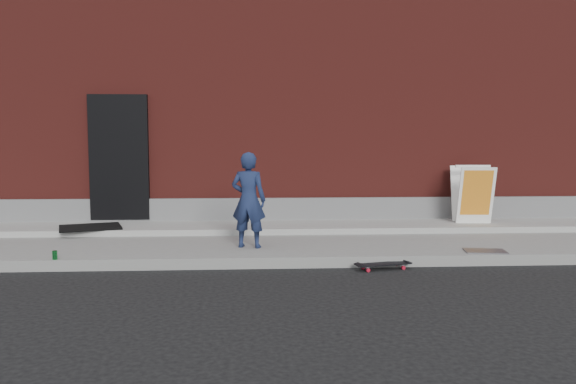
{
  "coord_description": "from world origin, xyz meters",
  "views": [
    {
      "loc": [
        -0.14,
        -7.32,
        1.68
      ],
      "look_at": [
        0.32,
        0.8,
        0.95
      ],
      "focal_mm": 35.0,
      "sensor_mm": 36.0,
      "label": 1
    }
  ],
  "objects": [
    {
      "name": "skateboard",
      "position": [
        1.53,
        -0.12,
        0.07
      ],
      "size": [
        0.76,
        0.36,
        0.08
      ],
      "color": "#AF1126",
      "rests_on": "ground"
    },
    {
      "name": "building",
      "position": [
        -0.0,
        6.99,
        2.5
      ],
      "size": [
        20.0,
        8.1,
        5.0
      ],
      "color": "maroon",
      "rests_on": "ground"
    },
    {
      "name": "doormat",
      "position": [
        -2.9,
        2.1,
        0.26
      ],
      "size": [
        1.17,
        1.05,
        0.03
      ],
      "primitive_type": "cube",
      "rotation": [
        0.0,
        0.0,
        0.32
      ],
      "color": "black",
      "rests_on": "apron"
    },
    {
      "name": "sidewalk",
      "position": [
        0.0,
        1.5,
        0.07
      ],
      "size": [
        20.0,
        3.0,
        0.15
      ],
      "primitive_type": "cube",
      "color": "slate",
      "rests_on": "ground"
    },
    {
      "name": "utility_plate",
      "position": [
        3.05,
        0.24,
        0.16
      ],
      "size": [
        0.61,
        0.44,
        0.02
      ],
      "primitive_type": "cube",
      "rotation": [
        0.0,
        0.0,
        -0.17
      ],
      "color": "#5B5B60",
      "rests_on": "sidewalk"
    },
    {
      "name": "ground",
      "position": [
        0.0,
        0.0,
        0.0
      ],
      "size": [
        80.0,
        80.0,
        0.0
      ],
      "primitive_type": "plane",
      "color": "black",
      "rests_on": "ground"
    },
    {
      "name": "soda_can",
      "position": [
        -2.77,
        0.05,
        0.21
      ],
      "size": [
        0.08,
        0.08,
        0.12
      ],
      "primitive_type": "cylinder",
      "rotation": [
        0.0,
        0.0,
        0.33
      ],
      "color": "#1B8934",
      "rests_on": "sidewalk"
    },
    {
      "name": "apron",
      "position": [
        0.0,
        2.4,
        0.2
      ],
      "size": [
        20.0,
        1.2,
        0.1
      ],
      "primitive_type": "cube",
      "color": "gray",
      "rests_on": "sidewalk"
    },
    {
      "name": "pizza_sign",
      "position": [
        3.7,
        2.39,
        0.76
      ],
      "size": [
        0.66,
        0.76,
        1.02
      ],
      "color": "white",
      "rests_on": "apron"
    },
    {
      "name": "child",
      "position": [
        -0.25,
        0.76,
        0.84
      ],
      "size": [
        0.57,
        0.45,
        1.39
      ],
      "primitive_type": "imported",
      "rotation": [
        0.0,
        0.0,
        2.88
      ],
      "color": "#1A2548",
      "rests_on": "sidewalk"
    }
  ]
}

